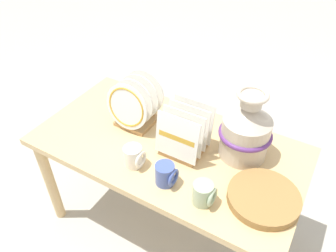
{
  "coord_description": "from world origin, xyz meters",
  "views": [
    {
      "loc": [
        0.58,
        -1.0,
        1.7
      ],
      "look_at": [
        0.0,
        0.0,
        0.74
      ],
      "focal_mm": 35.0,
      "sensor_mm": 36.0,
      "label": 1
    }
  ],
  "objects_px": {
    "mug_cobalt_glaze": "(166,174)",
    "ceramic_vase": "(246,130)",
    "dish_rack_square_plates": "(185,136)",
    "mug_sage_glaze": "(204,194)",
    "wicker_charger_stack": "(264,198)",
    "dish_rack_round_plates": "(134,106)",
    "mug_cream_glaze": "(134,157)"
  },
  "relations": [
    {
      "from": "ceramic_vase",
      "to": "mug_cobalt_glaze",
      "type": "bearing_deg",
      "value": -123.02
    },
    {
      "from": "ceramic_vase",
      "to": "wicker_charger_stack",
      "type": "distance_m",
      "value": 0.3
    },
    {
      "from": "wicker_charger_stack",
      "to": "dish_rack_round_plates",
      "type": "bearing_deg",
      "value": 168.4
    },
    {
      "from": "dish_rack_square_plates",
      "to": "mug_sage_glaze",
      "type": "relative_size",
      "value": 2.34
    },
    {
      "from": "mug_cobalt_glaze",
      "to": "mug_sage_glaze",
      "type": "relative_size",
      "value": 1.0
    },
    {
      "from": "ceramic_vase",
      "to": "dish_rack_round_plates",
      "type": "relative_size",
      "value": 1.3
    },
    {
      "from": "ceramic_vase",
      "to": "dish_rack_round_plates",
      "type": "bearing_deg",
      "value": -173.19
    },
    {
      "from": "dish_rack_round_plates",
      "to": "wicker_charger_stack",
      "type": "xyz_separation_m",
      "value": [
        0.72,
        -0.15,
        -0.09
      ]
    },
    {
      "from": "mug_cobalt_glaze",
      "to": "mug_cream_glaze",
      "type": "bearing_deg",
      "value": 173.83
    },
    {
      "from": "mug_cobalt_glaze",
      "to": "dish_rack_round_plates",
      "type": "bearing_deg",
      "value": 142.06
    },
    {
      "from": "mug_sage_glaze",
      "to": "mug_cream_glaze",
      "type": "bearing_deg",
      "value": 175.1
    },
    {
      "from": "dish_rack_square_plates",
      "to": "wicker_charger_stack",
      "type": "xyz_separation_m",
      "value": [
        0.41,
        -0.1,
        -0.07
      ]
    },
    {
      "from": "mug_cream_glaze",
      "to": "mug_cobalt_glaze",
      "type": "xyz_separation_m",
      "value": [
        0.17,
        -0.02,
        0.0
      ]
    },
    {
      "from": "dish_rack_round_plates",
      "to": "mug_cobalt_glaze",
      "type": "distance_m",
      "value": 0.43
    },
    {
      "from": "ceramic_vase",
      "to": "dish_rack_round_plates",
      "type": "height_order",
      "value": "ceramic_vase"
    },
    {
      "from": "ceramic_vase",
      "to": "dish_rack_square_plates",
      "type": "bearing_deg",
      "value": -155.31
    },
    {
      "from": "mug_cobalt_glaze",
      "to": "ceramic_vase",
      "type": "bearing_deg",
      "value": 56.98
    },
    {
      "from": "wicker_charger_stack",
      "to": "mug_cobalt_glaze",
      "type": "bearing_deg",
      "value": -163.34
    },
    {
      "from": "dish_rack_round_plates",
      "to": "mug_sage_glaze",
      "type": "height_order",
      "value": "dish_rack_round_plates"
    },
    {
      "from": "mug_sage_glaze",
      "to": "dish_rack_round_plates",
      "type": "bearing_deg",
      "value": 152.0
    },
    {
      "from": "mug_cream_glaze",
      "to": "ceramic_vase",
      "type": "bearing_deg",
      "value": 38.65
    },
    {
      "from": "mug_cobalt_glaze",
      "to": "dish_rack_square_plates",
      "type": "bearing_deg",
      "value": 97.78
    },
    {
      "from": "wicker_charger_stack",
      "to": "mug_sage_glaze",
      "type": "xyz_separation_m",
      "value": [
        -0.2,
        -0.13,
        0.03
      ]
    },
    {
      "from": "mug_cream_glaze",
      "to": "mug_sage_glaze",
      "type": "xyz_separation_m",
      "value": [
        0.35,
        -0.03,
        0.0
      ]
    },
    {
      "from": "dish_rack_round_plates",
      "to": "mug_cream_glaze",
      "type": "bearing_deg",
      "value": -56.22
    },
    {
      "from": "dish_rack_round_plates",
      "to": "mug_cream_glaze",
      "type": "relative_size",
      "value": 2.64
    },
    {
      "from": "dish_rack_round_plates",
      "to": "mug_cobalt_glaze",
      "type": "bearing_deg",
      "value": -37.94
    },
    {
      "from": "ceramic_vase",
      "to": "mug_cobalt_glaze",
      "type": "distance_m",
      "value": 0.4
    },
    {
      "from": "dish_rack_square_plates",
      "to": "mug_sage_glaze",
      "type": "xyz_separation_m",
      "value": [
        0.21,
        -0.23,
        -0.04
      ]
    },
    {
      "from": "mug_cobalt_glaze",
      "to": "mug_sage_glaze",
      "type": "height_order",
      "value": "same"
    },
    {
      "from": "wicker_charger_stack",
      "to": "mug_sage_glaze",
      "type": "height_order",
      "value": "mug_sage_glaze"
    },
    {
      "from": "dish_rack_square_plates",
      "to": "mug_sage_glaze",
      "type": "bearing_deg",
      "value": -47.59
    }
  ]
}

